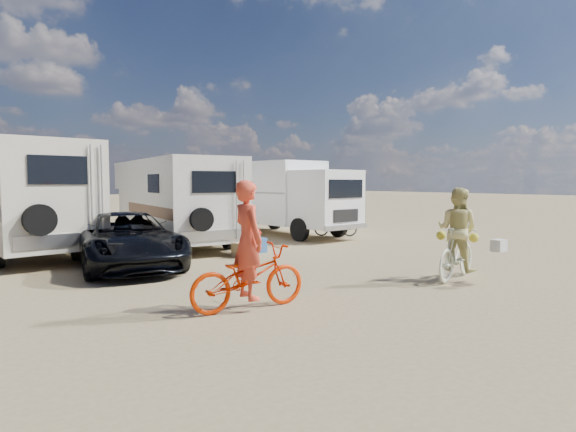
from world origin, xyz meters
TOP-DOWN VIEW (x-y plane):
  - ground at (0.00, 0.00)m, footprint 140.00×140.00m
  - rv_main at (-0.23, 6.74)m, footprint 2.99×7.57m
  - rv_left at (-4.67, 6.95)m, footprint 2.96×7.02m
  - box_truck at (4.39, 6.67)m, footprint 2.63×6.54m
  - dark_suv at (-2.97, 3.16)m, footprint 2.83×5.05m
  - bike_man at (-2.61, -1.94)m, footprint 2.07×0.89m
  - bike_woman at (2.25, -2.50)m, footprint 1.95×0.98m
  - rider_man at (-2.61, -1.94)m, footprint 0.53×0.74m
  - rider_woman at (2.25, -2.50)m, footprint 0.87×1.01m
  - bike_parked at (5.61, 5.10)m, footprint 1.59×1.51m
  - cooler at (0.86, 3.28)m, footprint 0.56×0.42m
  - crate at (0.16, 2.82)m, footprint 0.61×0.61m

SIDE VIEW (x-z plane):
  - ground at x=0.00m, z-range 0.00..0.00m
  - crate at x=0.16m, z-range 0.00..0.40m
  - cooler at x=0.86m, z-range 0.00..0.43m
  - bike_parked at x=5.61m, z-range 0.00..0.86m
  - bike_man at x=-2.61m, z-range 0.00..1.06m
  - bike_woman at x=2.25m, z-range 0.00..1.13m
  - dark_suv at x=-2.97m, z-range 0.00..1.33m
  - rider_woman at x=2.25m, z-range 0.00..1.78m
  - rider_man at x=-2.61m, z-range 0.00..1.93m
  - rv_main at x=-0.23m, z-range 0.00..2.79m
  - box_truck at x=4.39m, z-range 0.00..2.87m
  - rv_left at x=-4.67m, z-range 0.00..3.11m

